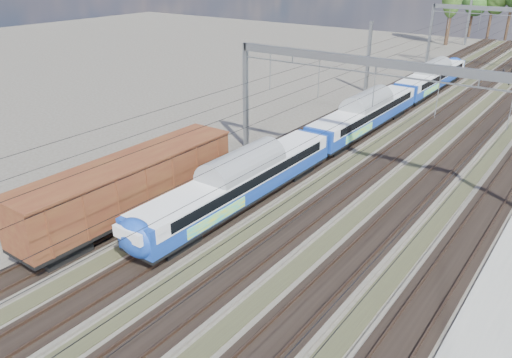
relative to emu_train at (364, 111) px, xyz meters
The scene contains 6 objects.
track_bed 7.75m from the emu_train, 52.68° to the left, with size 21.00×130.00×0.34m.
platform 25.33m from the emu_train, 49.18° to the right, with size 3.00×70.00×0.30m, color gray.
catenary 14.98m from the emu_train, 70.42° to the left, with size 25.65×130.00×9.00m.
emu_train is the anchor object (origin of this frame).
freight_boxcar 24.63m from the emu_train, 100.53° to the right, with size 3.21×15.52×4.00m.
worker 32.08m from the emu_train, 79.54° to the left, with size 0.63×0.41×1.73m, color black.
Camera 1 is at (13.82, -3.32, 15.32)m, focal length 35.00 mm.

